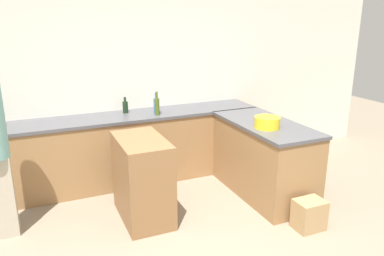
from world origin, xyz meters
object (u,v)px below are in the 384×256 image
Objects in this scene: island_table at (142,179)px; paper_bag at (309,215)px; wine_bottle_dark at (125,107)px; olive_oil_bottle at (157,106)px; mixing_bowl at (267,122)px; water_bottle_blue at (156,105)px.

island_table is 1.80m from paper_bag.
wine_bottle_dark is 2.62m from paper_bag.
paper_bag is at bearing -59.28° from olive_oil_bottle.
mixing_bowl is 0.91× the size of paper_bag.
water_bottle_blue is at bearing 62.72° from island_table.
water_bottle_blue is at bearing 129.79° from mixing_bowl.
olive_oil_bottle is at bearing 61.35° from island_table.
wine_bottle_dark is 0.66× the size of paper_bag.
water_bottle_blue is at bearing -27.42° from wine_bottle_dark.
water_bottle_blue is 0.86× the size of paper_bag.
island_table is at bearing -118.65° from olive_oil_bottle.
island_table reaches higher than paper_bag.
olive_oil_bottle is at bearing -37.77° from wine_bottle_dark.
olive_oil_bottle is (0.47, 0.85, 0.59)m from island_table.
island_table is at bearing 148.80° from paper_bag.
water_bottle_blue is 2.30m from paper_bag.
paper_bag is (1.40, -2.05, -0.85)m from wine_bottle_dark.
mixing_bowl is at bearing -47.64° from olive_oil_bottle.
olive_oil_bottle reaches higher than wine_bottle_dark.
mixing_bowl is 1.39× the size of wine_bottle_dark.
olive_oil_bottle is 0.08m from water_bottle_blue.
island_table is 3.14× the size of mixing_bowl.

